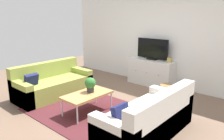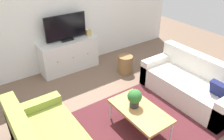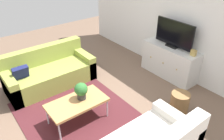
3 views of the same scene
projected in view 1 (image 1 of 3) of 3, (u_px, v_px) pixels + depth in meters
ground_plane at (95, 110)px, 4.73m from camera, size 10.00×10.00×0.00m
wall_back at (159, 37)px, 6.24m from camera, size 6.40×0.12×2.70m
area_rug at (90, 111)px, 4.62m from camera, size 2.50×1.90×0.01m
couch_left_side at (52, 85)px, 5.51m from camera, size 0.85×1.87×0.82m
couch_right_side at (150, 120)px, 3.66m from camera, size 0.85×1.87×0.82m
coffee_table at (87, 95)px, 4.48m from camera, size 0.55×1.02×0.42m
potted_plant at (90, 84)px, 4.53m from camera, size 0.23×0.23×0.31m
tv_console at (151, 72)px, 6.30m from camera, size 1.34×0.47×0.74m
flat_screen_tv at (152, 49)px, 6.15m from camera, size 0.95×0.16×0.59m
mantel_clock at (170, 60)px, 5.84m from camera, size 0.11×0.07×0.13m
wicker_basket at (167, 94)px, 5.06m from camera, size 0.34×0.34×0.42m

